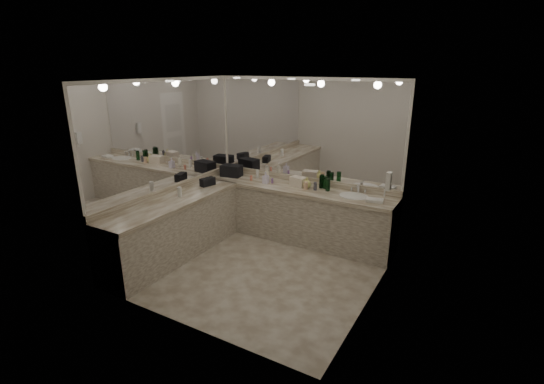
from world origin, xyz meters
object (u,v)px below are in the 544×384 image
Objects in this scene: sink at (354,197)px; black_toiletry_bag at (231,171)px; wall_phone at (389,181)px; hand_towel at (375,200)px; cream_cosmetic_case at (298,182)px; soap_bottle_c at (307,182)px; soap_bottle_a at (267,174)px; soap_bottle_b at (266,178)px.

black_toiletry_bag reaches higher than sink.
sink is 0.91m from wall_phone.
wall_phone reaches higher than hand_towel.
hand_towel is (1.29, -0.14, -0.05)m from cream_cosmetic_case.
soap_bottle_a is at bearing 177.07° from soap_bottle_c.
wall_phone is 0.65m from hand_towel.
hand_towel is 1.09× the size of soap_bottle_a.
wall_phone is 1.54m from soap_bottle_c.
soap_bottle_c reaches higher than hand_towel.
soap_bottle_b is (-1.83, 0.01, 0.08)m from hand_towel.
wall_phone reaches higher than soap_bottle_a.
sink is 2.51× the size of soap_bottle_c.
cream_cosmetic_case reaches higher than sink.
wall_phone is 2.91m from black_toiletry_bag.
soap_bottle_b is (-0.54, -0.13, 0.02)m from cream_cosmetic_case.
wall_phone is 2.27m from soap_bottle_a.
black_toiletry_bag is at bearing 174.07° from soap_bottle_b.
hand_towel is (0.34, -0.09, 0.02)m from sink.
wall_phone reaches higher than sink.
black_toiletry_bag is 1.29m from cream_cosmetic_case.
wall_phone is 0.93× the size of cream_cosmetic_case.
sink is 1.57m from soap_bottle_a.
soap_bottle_a reaches higher than soap_bottle_c.
cream_cosmetic_case is 1.18× the size of soap_bottle_a.
wall_phone is at bearing -11.49° from soap_bottle_b.
black_toiletry_bag reaches higher than hand_towel.
wall_phone is at bearing -8.82° from cream_cosmetic_case.
wall_phone reaches higher than soap_bottle_b.
soap_bottle_c is at bearing -2.93° from soap_bottle_a.
sink is at bearing -2.92° from soap_bottle_a.
soap_bottle_b reaches higher than sink.
cream_cosmetic_case is at bearing 173.15° from soap_bottle_c.
soap_bottle_c reaches higher than cream_cosmetic_case.
soap_bottle_c is at bearing 173.68° from hand_towel.
cream_cosmetic_case reaches higher than hand_towel.
cream_cosmetic_case is at bearing 173.61° from hand_towel.
soap_bottle_b is at bearing -177.18° from sink.
soap_bottle_c is at bearing 158.88° from wall_phone.
sink is 0.35m from hand_towel.
cream_cosmetic_case is 0.61m from soap_bottle_a.
wall_phone is 0.68× the size of black_toiletry_bag.
soap_bottle_a is 1.25× the size of soap_bottle_c.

